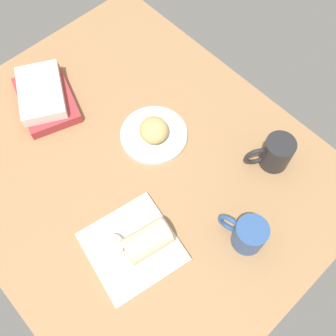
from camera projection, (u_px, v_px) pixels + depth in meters
dining_table at (132, 165)px, 110.70cm from camera, size 110.00×90.00×4.00cm
round_plate at (154, 135)px, 112.14cm from camera, size 19.17×19.17×1.40cm
scone_pastry at (154, 130)px, 108.66cm from camera, size 11.76×11.67×5.74cm
square_plate at (133, 247)px, 97.18cm from camera, size 24.49×24.49×1.60cm
sauce_cup at (112, 247)px, 94.93cm from camera, size 5.63×5.63×2.79cm
breakfast_wrap at (147, 241)px, 93.55cm from camera, size 8.83×12.17×6.91cm
book_stack at (44, 97)px, 115.38cm from camera, size 25.40×20.97×6.56cm
coffee_mug at (275, 153)px, 104.57cm from camera, size 9.41×12.12×9.74cm
second_mug at (248, 234)px, 94.83cm from camera, size 12.59×7.98×8.93cm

